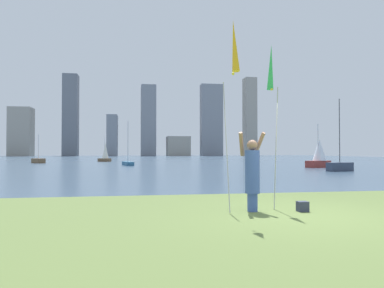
{
  "coord_description": "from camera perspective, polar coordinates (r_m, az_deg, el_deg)",
  "views": [
    {
      "loc": [
        -3.58,
        -7.32,
        1.37
      ],
      "look_at": [
        -1.16,
        7.23,
        1.68
      ],
      "focal_mm": 33.73,
      "sensor_mm": 36.0,
      "label": 1
    }
  ],
  "objects": [
    {
      "name": "sailboat_1",
      "position": [
        27.2,
        22.33,
        -3.25
      ],
      "size": [
        2.08,
        1.1,
        5.06
      ],
      "color": "#333D51",
      "rests_on": "ground"
    },
    {
      "name": "sailboat_0",
      "position": [
        46.33,
        -23.13,
        -2.43
      ],
      "size": [
        1.82,
        1.87,
        3.38
      ],
      "color": "brown",
      "rests_on": "ground"
    },
    {
      "name": "skyline_tower_0",
      "position": [
        119.5,
        -25.41,
        1.75
      ],
      "size": [
        6.36,
        5.77,
        14.57
      ],
      "color": "gray",
      "rests_on": "ground"
    },
    {
      "name": "kite_flag_left",
      "position": [
        7.95,
        6.66,
        14.37
      ],
      "size": [
        0.16,
        1.15,
        4.19
      ],
      "color": "#B2B2B7",
      "rests_on": "ground"
    },
    {
      "name": "person",
      "position": [
        8.41,
        9.5,
        -4.4
      ],
      "size": [
        0.67,
        0.5,
        1.83
      ],
      "rotation": [
        0.0,
        0.0,
        -0.28
      ],
      "color": "#3F59A5",
      "rests_on": "ground"
    },
    {
      "name": "skyline_tower_6",
      "position": [
        122.52,
        9.13,
        4.26
      ],
      "size": [
        3.87,
        4.14,
        26.0
      ],
      "color": "gray",
      "rests_on": "ground"
    },
    {
      "name": "kite_flag_right",
      "position": [
        9.12,
        12.39,
        11.1
      ],
      "size": [
        0.16,
        0.56,
        3.97
      ],
      "color": "#B2B2B7",
      "rests_on": "ground"
    },
    {
      "name": "bag",
      "position": [
        8.72,
        17.08,
        -9.42
      ],
      "size": [
        0.24,
        0.2,
        0.23
      ],
      "color": "#33384C",
      "rests_on": "ground"
    },
    {
      "name": "ground",
      "position": [
        58.4,
        -5.93,
        -2.6
      ],
      "size": [
        120.0,
        138.0,
        0.12
      ],
      "color": "#5B7038"
    },
    {
      "name": "skyline_tower_5",
      "position": [
        118.43,
        3.08,
        3.79
      ],
      "size": [
        7.05,
        3.63,
        23.32
      ],
      "color": "gray",
      "rests_on": "ground"
    },
    {
      "name": "sailboat_3",
      "position": [
        32.99,
        19.43,
        -1.57
      ],
      "size": [
        2.52,
        1.85,
        3.76
      ],
      "color": "maroon",
      "rests_on": "ground"
    },
    {
      "name": "skyline_tower_2",
      "position": [
        113.22,
        -12.49,
        1.3
      ],
      "size": [
        3.13,
        6.99,
        12.51
      ],
      "color": "gray",
      "rests_on": "ground"
    },
    {
      "name": "skyline_tower_1",
      "position": [
        119.65,
        -18.64,
        4.33
      ],
      "size": [
        4.5,
        4.78,
        25.55
      ],
      "color": "slate",
      "rests_on": "ground"
    },
    {
      "name": "sailboat_6",
      "position": [
        36.12,
        -10.11,
        -2.92
      ],
      "size": [
        1.25,
        2.91,
        4.41
      ],
      "color": "#2D6084",
      "rests_on": "ground"
    },
    {
      "name": "skyline_tower_4",
      "position": [
        115.24,
        -2.21,
        -0.36
      ],
      "size": [
        7.07,
        7.57,
        6.14
      ],
      "color": "gray",
      "rests_on": "ground"
    },
    {
      "name": "skyline_tower_3",
      "position": [
        117.09,
        -6.93,
        3.64
      ],
      "size": [
        4.68,
        7.34,
        22.45
      ],
      "color": "gray",
      "rests_on": "ground"
    },
    {
      "name": "sailboat_7",
      "position": [
        50.6,
        -13.57,
        -1.41
      ],
      "size": [
        1.85,
        1.4,
        3.3
      ],
      "color": "brown",
      "rests_on": "ground"
    }
  ]
}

